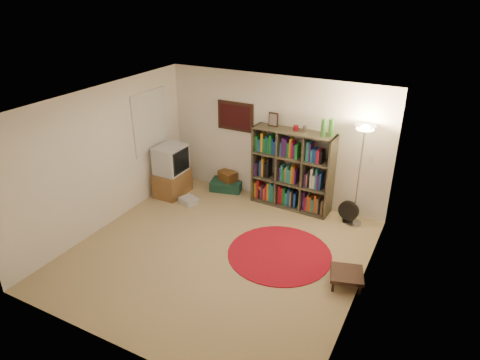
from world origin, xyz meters
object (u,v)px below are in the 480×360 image
at_px(floor_lamp, 363,143).
at_px(tv_stand, 172,171).
at_px(bookshelf, 291,170).
at_px(floor_fan, 348,212).
at_px(suitcase, 227,185).
at_px(side_table, 347,274).

height_order(floor_lamp, tv_stand, floor_lamp).
relative_size(bookshelf, floor_fan, 4.36).
bearing_deg(floor_lamp, tv_stand, -171.42).
bearing_deg(suitcase, floor_lamp, -16.85).
relative_size(floor_fan, tv_stand, 0.40).
xyz_separation_m(suitcase, side_table, (3.07, -1.91, 0.08)).
bearing_deg(floor_fan, tv_stand, -165.02).
distance_m(floor_lamp, tv_stand, 3.81).
bearing_deg(floor_fan, suitcase, -176.87).
xyz_separation_m(tv_stand, suitcase, (0.89, 0.69, -0.41)).
height_order(bookshelf, floor_lamp, floor_lamp).
bearing_deg(floor_lamp, floor_fan, -179.51).
relative_size(floor_fan, suitcase, 0.59).
xyz_separation_m(floor_lamp, tv_stand, (-3.62, -0.55, -1.06)).
bearing_deg(side_table, bookshelf, 130.74).
height_order(bookshelf, tv_stand, bookshelf).
distance_m(bookshelf, floor_fan, 1.31).
xyz_separation_m(bookshelf, suitcase, (-1.44, 0.02, -0.65)).
height_order(suitcase, side_table, side_table).
relative_size(floor_lamp, side_table, 3.24).
distance_m(floor_fan, side_table, 1.82).
bearing_deg(bookshelf, floor_fan, -3.53).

